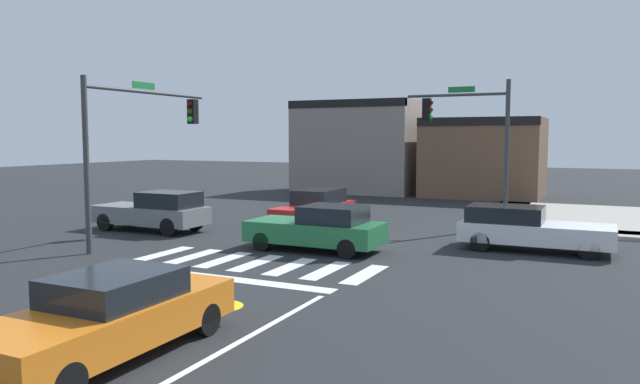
{
  "coord_description": "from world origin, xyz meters",
  "views": [
    {
      "loc": [
        9.09,
        -19.26,
        3.65
      ],
      "look_at": [
        -0.89,
        1.72,
        1.55
      ],
      "focal_mm": 33.56,
      "sensor_mm": 36.0,
      "label": 1
    }
  ],
  "objects_px": {
    "traffic_signal_northeast": "(471,129)",
    "car_white": "(528,228)",
    "car_orange": "(110,315)",
    "car_red": "(315,208)",
    "traffic_signal_southwest": "(139,129)",
    "car_green": "(319,228)",
    "car_gray": "(155,211)"
  },
  "relations": [
    {
      "from": "traffic_signal_northeast",
      "to": "car_white",
      "type": "xyz_separation_m",
      "value": [
        2.83,
        -4.66,
        -3.3
      ]
    },
    {
      "from": "car_orange",
      "to": "car_red",
      "type": "xyz_separation_m",
      "value": [
        -3.28,
        14.64,
        0.09
      ]
    },
    {
      "from": "traffic_signal_southwest",
      "to": "car_orange",
      "type": "xyz_separation_m",
      "value": [
        7.23,
        -8.81,
        -3.27
      ]
    },
    {
      "from": "car_white",
      "to": "car_green",
      "type": "bearing_deg",
      "value": -154.15
    },
    {
      "from": "traffic_signal_southwest",
      "to": "traffic_signal_northeast",
      "type": "distance_m",
      "value": 13.07
    },
    {
      "from": "car_green",
      "to": "car_red",
      "type": "bearing_deg",
      "value": -62.77
    },
    {
      "from": "traffic_signal_northeast",
      "to": "traffic_signal_southwest",
      "type": "bearing_deg",
      "value": 42.66
    },
    {
      "from": "car_orange",
      "to": "car_red",
      "type": "bearing_deg",
      "value": 12.65
    },
    {
      "from": "traffic_signal_northeast",
      "to": "car_red",
      "type": "xyz_separation_m",
      "value": [
        -5.66,
        -3.02,
        -3.24
      ]
    },
    {
      "from": "traffic_signal_northeast",
      "to": "car_gray",
      "type": "relative_size",
      "value": 1.29
    },
    {
      "from": "car_orange",
      "to": "traffic_signal_northeast",
      "type": "bearing_deg",
      "value": -7.66
    },
    {
      "from": "traffic_signal_southwest",
      "to": "car_white",
      "type": "xyz_separation_m",
      "value": [
        12.44,
        4.19,
        -3.24
      ]
    },
    {
      "from": "traffic_signal_southwest",
      "to": "car_gray",
      "type": "bearing_deg",
      "value": 30.71
    },
    {
      "from": "car_red",
      "to": "car_white",
      "type": "bearing_deg",
      "value": 79.08
    },
    {
      "from": "traffic_signal_southwest",
      "to": "car_orange",
      "type": "distance_m",
      "value": 11.86
    },
    {
      "from": "traffic_signal_southwest",
      "to": "car_red",
      "type": "bearing_deg",
      "value": -34.12
    },
    {
      "from": "traffic_signal_southwest",
      "to": "traffic_signal_northeast",
      "type": "relative_size",
      "value": 1.01
    },
    {
      "from": "traffic_signal_northeast",
      "to": "car_green",
      "type": "relative_size",
      "value": 1.36
    },
    {
      "from": "traffic_signal_northeast",
      "to": "car_orange",
      "type": "height_order",
      "value": "traffic_signal_northeast"
    },
    {
      "from": "traffic_signal_northeast",
      "to": "car_white",
      "type": "distance_m",
      "value": 6.38
    },
    {
      "from": "traffic_signal_southwest",
      "to": "car_red",
      "type": "distance_m",
      "value": 7.73
    },
    {
      "from": "traffic_signal_southwest",
      "to": "traffic_signal_northeast",
      "type": "bearing_deg",
      "value": -47.34
    },
    {
      "from": "car_orange",
      "to": "car_red",
      "type": "relative_size",
      "value": 1.03
    },
    {
      "from": "traffic_signal_northeast",
      "to": "car_gray",
      "type": "height_order",
      "value": "traffic_signal_northeast"
    },
    {
      "from": "car_white",
      "to": "car_green",
      "type": "distance_m",
      "value": 6.8
    },
    {
      "from": "traffic_signal_southwest",
      "to": "car_green",
      "type": "distance_m",
      "value": 7.21
    },
    {
      "from": "car_orange",
      "to": "car_gray",
      "type": "bearing_deg",
      "value": 37.85
    },
    {
      "from": "car_green",
      "to": "car_gray",
      "type": "height_order",
      "value": "car_gray"
    },
    {
      "from": "car_white",
      "to": "car_red",
      "type": "relative_size",
      "value": 1.03
    },
    {
      "from": "car_gray",
      "to": "car_red",
      "type": "distance_m",
      "value": 6.39
    },
    {
      "from": "traffic_signal_northeast",
      "to": "car_orange",
      "type": "relative_size",
      "value": 1.27
    },
    {
      "from": "car_red",
      "to": "traffic_signal_southwest",
      "type": "bearing_deg",
      "value": -34.12
    }
  ]
}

